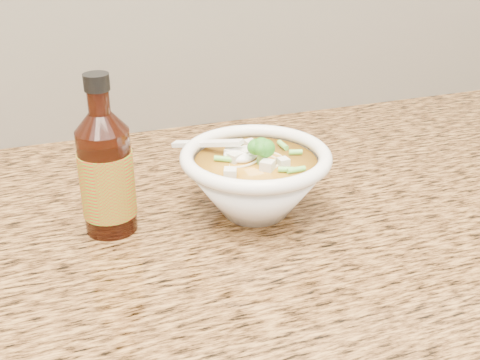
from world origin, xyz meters
name	(u,v)px	position (x,y,z in m)	size (l,w,h in m)	color
counter_slab	(79,253)	(0.00, 1.68, 0.88)	(4.00, 0.68, 0.04)	olive
soup_bowl	(255,181)	(0.22, 1.67, 0.94)	(0.18, 0.18, 0.10)	white
hot_sauce_bottle	(107,174)	(0.04, 1.68, 0.97)	(0.06, 0.06, 0.19)	#361007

